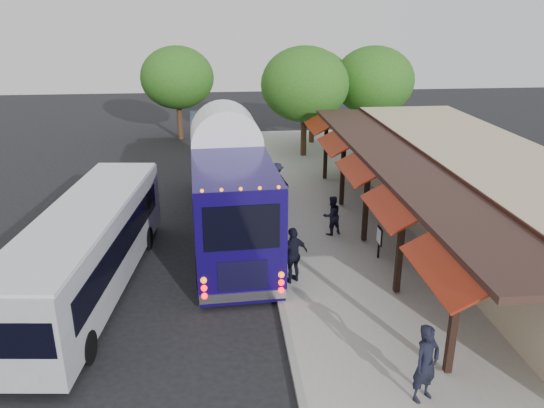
# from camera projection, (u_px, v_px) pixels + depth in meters

# --- Properties ---
(ground) EXTENTS (90.00, 90.00, 0.00)m
(ground) POSITION_uv_depth(u_px,v_px,m) (279.00, 303.00, 16.65)
(ground) COLOR black
(ground) RESTS_ON ground
(sidewalk) EXTENTS (10.00, 40.00, 0.15)m
(sidewalk) POSITION_uv_depth(u_px,v_px,m) (394.00, 242.00, 20.81)
(sidewalk) COLOR #9E9B93
(sidewalk) RESTS_ON ground
(curb) EXTENTS (0.20, 40.00, 0.16)m
(curb) POSITION_uv_depth(u_px,v_px,m) (269.00, 247.00, 20.36)
(curb) COLOR gray
(curb) RESTS_ON ground
(station_shelter) EXTENTS (8.15, 20.00, 3.60)m
(station_shelter) POSITION_uv_depth(u_px,v_px,m) (482.00, 197.00, 20.50)
(station_shelter) COLOR tan
(station_shelter) RESTS_ON ground
(coach_bus) EXTENTS (3.39, 13.01, 4.13)m
(coach_bus) POSITION_uv_depth(u_px,v_px,m) (227.00, 179.00, 21.45)
(coach_bus) COLOR #11064B
(coach_bus) RESTS_ON ground
(city_bus) EXTENTS (3.38, 10.84, 2.86)m
(city_bus) POSITION_uv_depth(u_px,v_px,m) (88.00, 247.00, 16.82)
(city_bus) COLOR #93979B
(city_bus) RESTS_ON ground
(ped_a) EXTENTS (0.84, 0.73, 1.94)m
(ped_a) POSITION_uv_depth(u_px,v_px,m) (426.00, 364.00, 12.04)
(ped_a) COLOR black
(ped_a) RESTS_ON sidewalk
(ped_b) EXTENTS (0.96, 0.87, 1.61)m
(ped_b) POSITION_uv_depth(u_px,v_px,m) (332.00, 215.00, 21.08)
(ped_b) COLOR black
(ped_b) RESTS_ON sidewalk
(ped_c) EXTENTS (1.21, 0.96, 1.92)m
(ped_c) POSITION_uv_depth(u_px,v_px,m) (293.00, 255.00, 17.35)
(ped_c) COLOR black
(ped_c) RESTS_ON sidewalk
(ped_d) EXTENTS (1.26, 0.98, 1.71)m
(ped_d) POSITION_uv_depth(u_px,v_px,m) (277.00, 180.00, 25.17)
(ped_d) COLOR black
(ped_d) RESTS_ON sidewalk
(sign_board) EXTENTS (0.07, 0.54, 1.19)m
(sign_board) POSITION_uv_depth(u_px,v_px,m) (379.00, 238.00, 19.04)
(sign_board) COLOR black
(sign_board) RESTS_ON sidewalk
(tree_left) EXTENTS (5.23, 5.23, 6.70)m
(tree_left) POSITION_uv_depth(u_px,v_px,m) (305.00, 84.00, 31.30)
(tree_left) COLOR #382314
(tree_left) RESTS_ON ground
(tree_mid) EXTENTS (4.91, 4.91, 6.29)m
(tree_mid) POSITION_uv_depth(u_px,v_px,m) (313.00, 81.00, 34.63)
(tree_mid) COLOR #382314
(tree_mid) RESTS_ON ground
(tree_right) EXTENTS (5.11, 5.11, 6.54)m
(tree_right) POSITION_uv_depth(u_px,v_px,m) (374.00, 81.00, 33.61)
(tree_right) COLOR #382314
(tree_right) RESTS_ON ground
(tree_far) EXTENTS (4.98, 4.98, 6.38)m
(tree_far) POSITION_uv_depth(u_px,v_px,m) (177.00, 78.00, 36.05)
(tree_far) COLOR #382314
(tree_far) RESTS_ON ground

